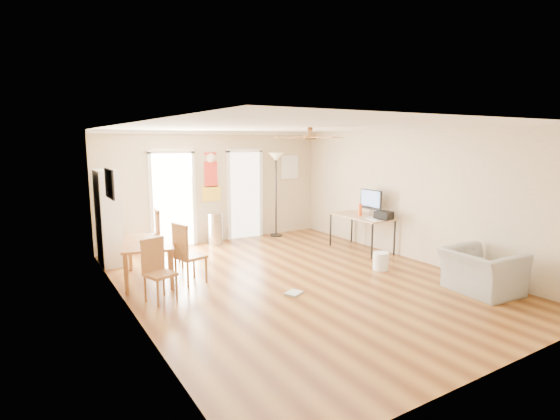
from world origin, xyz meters
TOP-DOWN VIEW (x-y plane):
  - floor at (0.00, 0.00)m, footprint 7.00×7.00m
  - ceiling at (0.00, 0.00)m, footprint 5.50×7.00m
  - wall_back at (0.00, 3.50)m, footprint 5.50×0.04m
  - wall_front at (0.00, -3.50)m, footprint 5.50×0.04m
  - wall_left at (-2.75, 0.00)m, footprint 0.04×7.00m
  - wall_right at (2.75, 0.00)m, footprint 0.04×7.00m
  - crown_molding at (0.00, 0.00)m, footprint 5.50×7.00m
  - kitchen_doorway at (-1.05, 3.48)m, footprint 0.90×0.10m
  - bathroom_doorway at (0.75, 3.48)m, footprint 0.80×0.10m
  - wall_decal at (-0.13, 3.48)m, footprint 0.46×0.03m
  - ac_grille at (2.05, 3.47)m, footprint 0.50×0.04m
  - framed_poster at (-2.73, 1.40)m, footprint 0.04×0.66m
  - ceiling_fan at (0.00, -0.30)m, footprint 1.24×1.24m
  - bookshelf at (-2.55, 2.79)m, footprint 0.47×0.87m
  - dining_table at (-2.15, 1.40)m, footprint 1.14×1.53m
  - dining_chair_right_a at (-1.60, 2.02)m, footprint 0.53×0.53m
  - dining_chair_right_b at (-1.60, 0.87)m, footprint 0.51×0.51m
  - dining_chair_near at (-2.28, 0.29)m, footprint 0.49×0.49m
  - trash_can at (-0.17, 3.19)m, footprint 0.42×0.42m
  - torchiere_lamp at (1.48, 3.20)m, footprint 0.43×0.43m
  - computer_desk at (2.34, 1.02)m, footprint 0.71×1.43m
  - imac at (2.47, 0.89)m, footprint 0.16×0.62m
  - keyboard at (2.20, 0.52)m, footprint 0.24×0.44m
  - printer at (2.45, 0.47)m, footprint 0.34×0.37m
  - orange_bottle at (2.30, 1.03)m, footprint 0.11×0.11m
  - wastebasket_a at (1.66, -0.28)m, footprint 0.37×0.37m
  - floor_cloth at (-0.43, -0.51)m, footprint 0.32×0.30m
  - armchair at (2.15, -1.98)m, footprint 1.02×1.14m

SIDE VIEW (x-z plane):
  - floor at x=0.00m, z-range 0.00..0.00m
  - floor_cloth at x=-0.43m, z-range 0.00..0.04m
  - wastebasket_a at x=1.66m, z-range 0.00..0.33m
  - dining_table at x=-2.15m, z-range 0.00..0.68m
  - armchair at x=2.15m, z-range 0.00..0.69m
  - trash_can at x=-0.17m, z-range 0.00..0.73m
  - computer_desk at x=2.34m, z-range 0.00..0.76m
  - dining_chair_near at x=-2.28m, z-range 0.00..0.94m
  - dining_chair_right_b at x=-1.60m, z-range 0.00..1.03m
  - dining_chair_right_a at x=-1.60m, z-range 0.00..1.11m
  - keyboard at x=2.20m, z-range 0.76..0.78m
  - printer at x=2.45m, z-range 0.76..0.93m
  - orange_bottle at x=2.30m, z-range 0.76..1.03m
  - bookshelf at x=-2.55m, z-range 0.00..1.83m
  - torchiere_lamp at x=1.48m, z-range 0.00..2.08m
  - kitchen_doorway at x=-1.05m, z-range 0.00..2.10m
  - bathroom_doorway at x=0.75m, z-range 0.00..2.10m
  - imac at x=2.47m, z-range 0.76..1.34m
  - wall_back at x=0.00m, z-range 0.00..2.60m
  - wall_front at x=0.00m, z-range 0.00..2.60m
  - wall_left at x=-2.75m, z-range 0.00..2.60m
  - wall_right at x=2.75m, z-range 0.00..2.60m
  - wall_decal at x=-0.13m, z-range 1.00..2.10m
  - ac_grille at x=2.05m, z-range 1.40..2.00m
  - framed_poster at x=-2.73m, z-range 1.46..1.94m
  - ceiling_fan at x=0.00m, z-range 2.33..2.53m
  - crown_molding at x=0.00m, z-range 2.52..2.60m
  - ceiling at x=0.00m, z-range 2.60..2.60m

